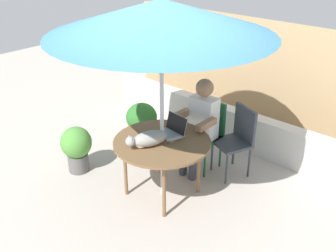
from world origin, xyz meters
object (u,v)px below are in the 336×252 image
at_px(laptop, 173,129).
at_px(potted_plant_near_fence, 77,147).
at_px(potted_plant_by_chair, 142,121).
at_px(chair_empty, 238,136).
at_px(cat, 148,139).
at_px(chair_occupied, 207,129).
at_px(person_seated, 200,121).
at_px(patio_table, 162,145).
at_px(patio_umbrella, 161,17).

relative_size(laptop, potted_plant_near_fence, 0.53).
distance_m(potted_plant_near_fence, potted_plant_by_chair, 1.11).
relative_size(chair_empty, cat, 1.49).
bearing_deg(potted_plant_by_chair, chair_occupied, 6.37).
relative_size(person_seated, potted_plant_by_chair, 2.03).
bearing_deg(chair_empty, laptop, -119.00).
relative_size(patio_table, laptop, 3.38).
bearing_deg(chair_empty, patio_umbrella, -112.13).
xyz_separation_m(laptop, cat, (-0.02, -0.40, 0.02)).
bearing_deg(potted_plant_by_chair, potted_plant_near_fence, -93.60).
bearing_deg(cat, potted_plant_by_chair, 138.51).
bearing_deg(chair_occupied, cat, -92.24).
distance_m(patio_umbrella, laptop, 1.33).
distance_m(chair_occupied, laptop, 0.69).
relative_size(patio_table, cat, 1.82).
bearing_deg(patio_umbrella, person_seated, 90.00).
relative_size(patio_table, chair_empty, 1.22).
relative_size(chair_occupied, potted_plant_by_chair, 1.48).
bearing_deg(patio_umbrella, patio_table, 0.00).
height_order(patio_table, chair_occupied, chair_occupied).
bearing_deg(chair_occupied, laptop, -92.10).
relative_size(chair_occupied, laptop, 2.76).
xyz_separation_m(chair_empty, potted_plant_by_chair, (-1.48, -0.23, -0.19)).
height_order(patio_table, patio_umbrella, patio_umbrella).
xyz_separation_m(patio_umbrella, person_seated, (-0.00, 0.70, -1.38)).
bearing_deg(cat, patio_table, 77.56).
bearing_deg(potted_plant_near_fence, laptop, 27.14).
xyz_separation_m(patio_table, cat, (-0.04, -0.19, 0.14)).
height_order(chair_occupied, cat, chair_occupied).
bearing_deg(cat, laptop, 87.52).
relative_size(patio_umbrella, person_seated, 1.85).
xyz_separation_m(chair_occupied, person_seated, (-0.00, -0.16, 0.17)).
bearing_deg(chair_empty, patio_table, -112.13).
distance_m(patio_umbrella, chair_empty, 1.87).
relative_size(patio_umbrella, potted_plant_near_fence, 3.70).
xyz_separation_m(chair_empty, potted_plant_near_fence, (-1.55, -1.34, -0.18)).
relative_size(patio_table, potted_plant_by_chair, 1.81).
xyz_separation_m(person_seated, potted_plant_near_fence, (-1.16, -1.07, -0.35)).
relative_size(patio_umbrella, potted_plant_by_chair, 3.76).
bearing_deg(person_seated, chair_empty, 34.17).
height_order(chair_occupied, chair_empty, same).
xyz_separation_m(patio_table, potted_plant_by_chair, (-1.09, 0.74, -0.32)).
distance_m(patio_table, patio_umbrella, 1.42).
bearing_deg(laptop, chair_empty, 61.00).
distance_m(chair_empty, laptop, 0.90).
bearing_deg(patio_umbrella, potted_plant_near_fence, -162.49).
height_order(person_seated, potted_plant_by_chair, person_seated).
distance_m(laptop, cat, 0.40).
height_order(patio_table, chair_empty, chair_empty).
distance_m(patio_umbrella, person_seated, 1.55).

